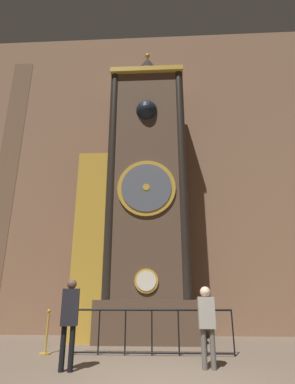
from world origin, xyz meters
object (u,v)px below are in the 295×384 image
at_px(visitor_near, 70,314).
at_px(clock_tower, 139,197).
at_px(visitor_far, 207,318).
at_px(stanchion_post, 46,339).

bearing_deg(visitor_near, clock_tower, 61.50).
xyz_separation_m(visitor_near, visitor_far, (2.84, 0.31, -0.08)).
bearing_deg(clock_tower, stanchion_post, -137.09).
xyz_separation_m(clock_tower, visitor_near, (-1.12, -3.68, -3.67)).
relative_size(clock_tower, stanchion_post, 10.58).
bearing_deg(clock_tower, visitor_far, -62.94).
distance_m(clock_tower, visitor_far, 5.33).
height_order(clock_tower, stanchion_post, clock_tower).
distance_m(visitor_near, stanchion_post, 2.09).
height_order(clock_tower, visitor_far, clock_tower).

